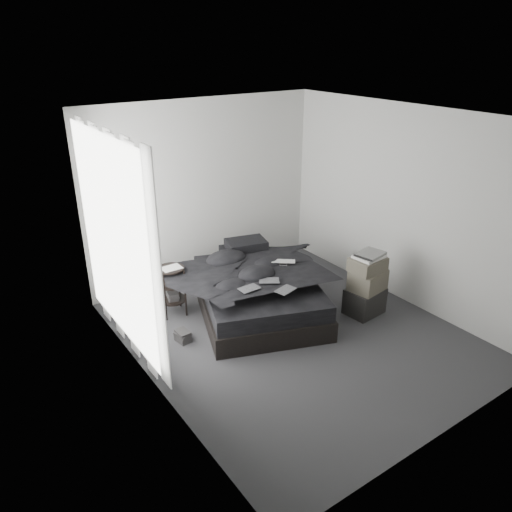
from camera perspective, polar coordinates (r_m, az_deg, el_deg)
floor at (r=6.22m, az=4.25°, el=-8.81°), size 3.60×4.20×0.01m
ceiling at (r=5.29m, az=5.13°, el=15.61°), size 3.60×4.20×0.01m
wall_back at (r=7.28m, az=-5.89°, el=7.40°), size 3.60×0.01×2.60m
wall_front at (r=4.37m, az=22.32°, el=-6.12°), size 3.60×0.01×2.60m
wall_left at (r=4.78m, az=-12.39°, el=-2.18°), size 0.01×4.20×2.60m
wall_right at (r=6.85m, az=16.49°, el=5.46°), size 0.01×4.20×2.60m
window_left at (r=5.54m, az=-15.92°, el=1.75°), size 0.02×2.00×2.30m
curtain_left at (r=5.58m, az=-15.36°, el=1.20°), size 0.06×2.12×2.48m
bed at (r=6.61m, az=0.19°, el=-5.28°), size 2.05×2.32×0.26m
mattress at (r=6.50m, az=0.19°, el=-3.48°), size 1.97×2.25×0.21m
duvet at (r=6.36m, az=0.30°, el=-1.95°), size 1.91×2.04×0.22m
pillow_lower at (r=7.07m, az=-1.68°, el=0.41°), size 0.68×0.57×0.13m
pillow_upper at (r=7.02m, az=-1.14°, el=1.35°), size 0.62×0.50×0.12m
laptop at (r=6.48m, az=3.15°, el=-0.26°), size 0.37×0.35×0.02m
comic_a at (r=5.85m, az=-0.77°, el=-3.12°), size 0.25×0.17×0.01m
comic_b at (r=6.03m, az=1.51°, el=-2.18°), size 0.29×0.27×0.01m
comic_c at (r=5.82m, az=3.42°, el=-3.18°), size 0.28×0.22×0.01m
side_stand at (r=6.56m, az=-9.54°, el=-3.97°), size 0.41×0.41×0.65m
papers at (r=6.41m, az=-9.64°, el=-1.38°), size 0.25×0.19×0.01m
floor_books at (r=6.09m, az=-8.36°, el=-9.06°), size 0.16×0.21×0.13m
box_lower at (r=6.70m, az=12.30°, el=-5.03°), size 0.50×0.41×0.35m
box_mid at (r=6.56m, az=12.65°, el=-2.71°), size 0.49×0.41×0.26m
box_upper at (r=6.46m, az=12.65°, el=-0.96°), size 0.43×0.35×0.18m
art_book_white at (r=6.42m, az=12.79°, el=-0.05°), size 0.38×0.32×0.04m
art_book_snake at (r=6.41m, az=12.94°, el=0.23°), size 0.39×0.34×0.03m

